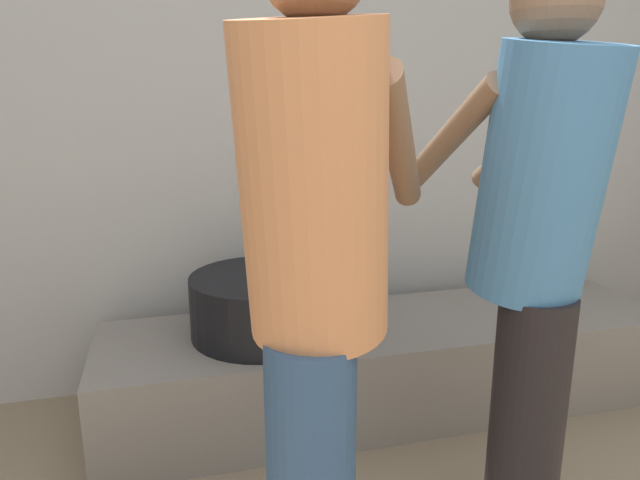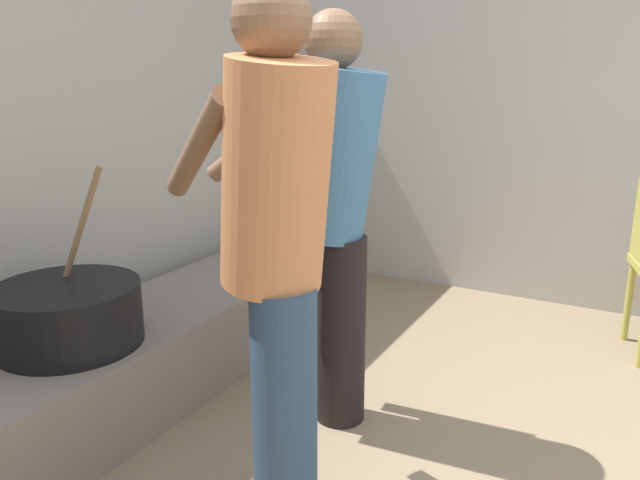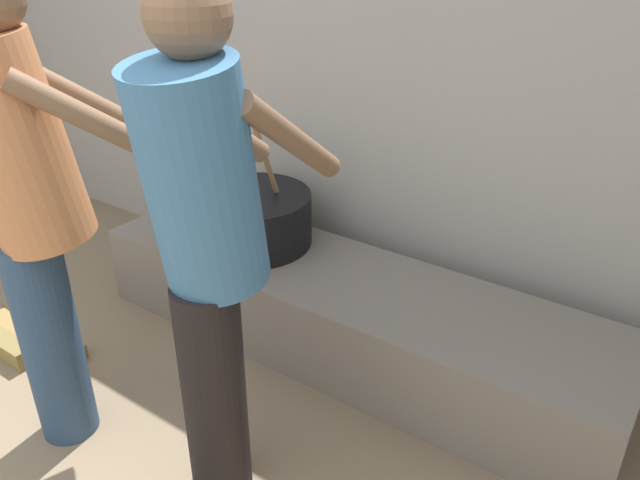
# 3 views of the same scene
# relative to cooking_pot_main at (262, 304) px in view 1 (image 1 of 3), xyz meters

# --- Properties ---
(block_enclosure_rear) EXTENTS (5.17, 0.20, 1.95)m
(block_enclosure_rear) POSITION_rel_cooking_pot_main_xyz_m (0.06, 0.51, 0.48)
(block_enclosure_rear) COLOR #ADA8A0
(block_enclosure_rear) RESTS_ON ground_plane
(hearth_ledge) EXTENTS (2.34, 0.60, 0.38)m
(hearth_ledge) POSITION_rel_cooking_pot_main_xyz_m (0.53, -0.01, -0.31)
(hearth_ledge) COLOR slate
(hearth_ledge) RESTS_ON ground_plane
(cooking_pot_main) EXTENTS (0.55, 0.55, 0.69)m
(cooking_pot_main) POSITION_rel_cooking_pot_main_xyz_m (0.00, 0.00, 0.00)
(cooking_pot_main) COLOR black
(cooking_pot_main) RESTS_ON hearth_ledge
(cook_in_orange_shirt) EXTENTS (0.62, 0.74, 1.64)m
(cook_in_orange_shirt) POSITION_rel_cooking_pot_main_xyz_m (-0.04, -0.98, 0.44)
(cook_in_orange_shirt) COLOR navy
(cook_in_orange_shirt) RESTS_ON ground_plane
(cook_in_blue_shirt) EXTENTS (0.37, 0.69, 1.62)m
(cook_in_blue_shirt) POSITION_rel_cooking_pot_main_xyz_m (0.59, -0.84, 0.43)
(cook_in_blue_shirt) COLOR black
(cook_in_blue_shirt) RESTS_ON ground_plane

